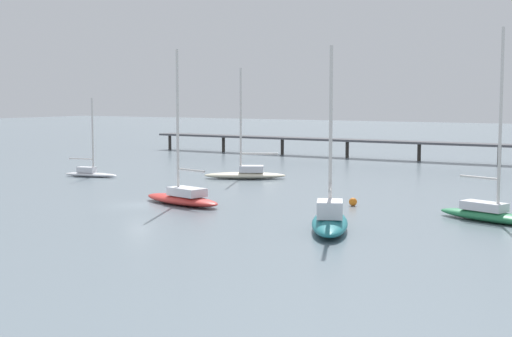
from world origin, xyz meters
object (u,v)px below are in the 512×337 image
(sailboat_cream, at_px, (246,173))
(sailboat_teal, at_px, (330,219))
(sailboat_white, at_px, (90,171))
(mooring_buoy_mid, at_px, (353,202))
(sailboat_red, at_px, (183,196))
(sailboat_green, at_px, (491,211))

(sailboat_cream, height_order, sailboat_teal, sailboat_teal)
(sailboat_white, relative_size, mooring_buoy_mid, 13.01)
(sailboat_white, xyz_separation_m, sailboat_teal, (37.32, -16.66, 0.23))
(sailboat_white, bearing_deg, mooring_buoy_mid, -8.96)
(sailboat_white, bearing_deg, sailboat_red, -28.88)
(sailboat_red, relative_size, mooring_buoy_mid, 19.03)
(sailboat_white, xyz_separation_m, sailboat_red, (21.67, -11.95, 0.12))
(sailboat_cream, bearing_deg, sailboat_teal, -47.97)
(sailboat_white, distance_m, sailboat_teal, 40.87)
(sailboat_teal, bearing_deg, sailboat_green, 48.61)
(sailboat_white, relative_size, sailboat_teal, 0.71)
(sailboat_white, distance_m, sailboat_green, 46.08)
(sailboat_white, height_order, sailboat_green, sailboat_green)
(sailboat_cream, xyz_separation_m, mooring_buoy_mid, (18.17, -12.60, -0.33))
(sailboat_white, height_order, sailboat_teal, sailboat_teal)
(sailboat_cream, relative_size, mooring_buoy_mid, 17.78)
(sailboat_teal, distance_m, sailboat_green, 12.35)
(sailboat_red, bearing_deg, sailboat_green, 10.86)
(sailboat_white, distance_m, sailboat_red, 24.75)
(sailboat_teal, bearing_deg, sailboat_white, 155.95)
(sailboat_white, bearing_deg, sailboat_green, -9.23)
(sailboat_cream, bearing_deg, sailboat_red, -72.91)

